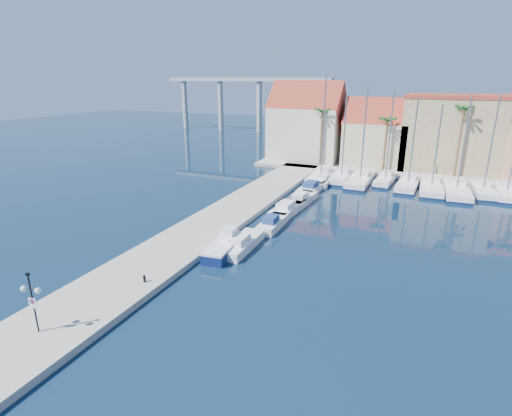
# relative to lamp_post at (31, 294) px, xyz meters

# --- Properties ---
(ground) EXTENTS (260.00, 260.00, 0.00)m
(ground) POSITION_rel_lamp_post_xyz_m (9.05, 8.56, -2.95)
(ground) COLOR black
(ground) RESTS_ON ground
(quay_west) EXTENTS (6.00, 77.00, 0.50)m
(quay_west) POSITION_rel_lamp_post_xyz_m (0.05, 22.06, -2.70)
(quay_west) COLOR gray
(quay_west) RESTS_ON ground
(shore_north) EXTENTS (54.00, 16.00, 0.50)m
(shore_north) POSITION_rel_lamp_post_xyz_m (19.05, 56.56, -2.70)
(shore_north) COLOR gray
(shore_north) RESTS_ON ground
(lamp_post) EXTENTS (1.26, 0.50, 3.74)m
(lamp_post) POSITION_rel_lamp_post_xyz_m (0.00, 0.00, 0.00)
(lamp_post) COLOR black
(lamp_post) RESTS_ON quay_west
(bollard) EXTENTS (0.20, 0.20, 0.50)m
(bollard) POSITION_rel_lamp_post_xyz_m (1.82, 7.19, -2.21)
(bollard) COLOR black
(bollard) RESTS_ON quay_west
(fishing_boat) EXTENTS (2.34, 5.67, 1.93)m
(fishing_boat) POSITION_rel_lamp_post_xyz_m (4.18, 14.92, -2.31)
(fishing_boat) COLOR #0D1D50
(fishing_boat) RESTS_ON ground
(motorboat_west_0) EXTENTS (2.01, 6.09, 1.40)m
(motorboat_west_0) POSITION_rel_lamp_post_xyz_m (5.17, 16.20, -2.45)
(motorboat_west_0) COLOR white
(motorboat_west_0) RESTS_ON ground
(motorboat_west_1) EXTENTS (1.81, 5.38, 1.40)m
(motorboat_west_1) POSITION_rel_lamp_post_xyz_m (5.77, 22.10, -2.45)
(motorboat_west_1) COLOR white
(motorboat_west_1) RESTS_ON ground
(motorboat_west_2) EXTENTS (2.53, 6.59, 1.40)m
(motorboat_west_2) POSITION_rel_lamp_post_xyz_m (5.60, 27.26, -2.45)
(motorboat_west_2) COLOR white
(motorboat_west_2) RESTS_ON ground
(motorboat_west_3) EXTENTS (2.35, 6.35, 1.40)m
(motorboat_west_3) POSITION_rel_lamp_post_xyz_m (5.95, 31.35, -2.45)
(motorboat_west_3) COLOR white
(motorboat_west_3) RESTS_ON ground
(motorboat_west_4) EXTENTS (2.50, 6.88, 1.40)m
(motorboat_west_4) POSITION_rel_lamp_post_xyz_m (5.60, 37.04, -2.45)
(motorboat_west_4) COLOR white
(motorboat_west_4) RESTS_ON ground
(motorboat_west_5) EXTENTS (2.71, 7.45, 1.40)m
(motorboat_west_5) POSITION_rel_lamp_post_xyz_m (5.79, 41.78, -2.45)
(motorboat_west_5) COLOR white
(motorboat_west_5) RESTS_ON ground
(sailboat_0) EXTENTS (2.94, 10.17, 14.61)m
(sailboat_0) POSITION_rel_lamp_post_xyz_m (5.07, 44.22, -2.34)
(sailboat_0) COLOR white
(sailboat_0) RESTS_ON ground
(sailboat_1) EXTENTS (2.56, 9.61, 11.87)m
(sailboat_1) POSITION_rel_lamp_post_xyz_m (7.92, 45.08, -2.37)
(sailboat_1) COLOR white
(sailboat_1) RESTS_ON ground
(sailboat_2) EXTENTS (2.91, 10.91, 13.30)m
(sailboat_2) POSITION_rel_lamp_post_xyz_m (10.80, 44.24, -2.37)
(sailboat_2) COLOR white
(sailboat_2) RESTS_ON ground
(sailboat_3) EXTENTS (2.71, 8.24, 12.65)m
(sailboat_3) POSITION_rel_lamp_post_xyz_m (14.10, 45.45, -2.33)
(sailboat_3) COLOR white
(sailboat_3) RESTS_ON ground
(sailboat_4) EXTENTS (3.07, 9.74, 11.97)m
(sailboat_4) POSITION_rel_lamp_post_xyz_m (17.24, 44.31, -2.37)
(sailboat_4) COLOR white
(sailboat_4) RESTS_ON ground
(sailboat_5) EXTENTS (3.16, 11.07, 11.18)m
(sailboat_5) POSITION_rel_lamp_post_xyz_m (20.15, 44.31, -2.40)
(sailboat_5) COLOR white
(sailboat_5) RESTS_ON ground
(sailboat_6) EXTENTS (3.50, 11.62, 12.48)m
(sailboat_6) POSITION_rel_lamp_post_xyz_m (23.17, 43.94, -2.39)
(sailboat_6) COLOR white
(sailboat_6) RESTS_ON ground
(sailboat_7) EXTENTS (3.00, 9.08, 12.55)m
(sailboat_7) POSITION_rel_lamp_post_xyz_m (26.27, 44.77, -2.35)
(sailboat_7) COLOR white
(sailboat_7) RESTS_ON ground
(sailboat_8) EXTENTS (2.88, 9.81, 12.63)m
(sailboat_8) POSITION_rel_lamp_post_xyz_m (29.01, 44.96, -2.36)
(sailboat_8) COLOR white
(sailboat_8) RESTS_ON ground
(building_0) EXTENTS (12.30, 9.00, 13.50)m
(building_0) POSITION_rel_lamp_post_xyz_m (-0.95, 55.56, 3.57)
(building_0) COLOR beige
(building_0) RESTS_ON shore_north
(building_1) EXTENTS (10.30, 8.00, 11.00)m
(building_1) POSITION_rel_lamp_post_xyz_m (11.05, 55.56, 2.34)
(building_1) COLOR tan
(building_1) RESTS_ON shore_north
(building_2) EXTENTS (14.20, 10.20, 11.50)m
(building_2) POSITION_rel_lamp_post_xyz_m (22.05, 56.56, 3.30)
(building_2) COLOR #9A815F
(building_2) RESTS_ON shore_north
(palm_0) EXTENTS (2.60, 2.60, 10.15)m
(palm_0) POSITION_rel_lamp_post_xyz_m (3.05, 50.56, 6.12)
(palm_0) COLOR brown
(palm_0) RESTS_ON shore_north
(palm_1) EXTENTS (2.60, 2.60, 9.15)m
(palm_1) POSITION_rel_lamp_post_xyz_m (13.05, 50.56, 5.18)
(palm_1) COLOR brown
(palm_1) RESTS_ON shore_north
(palm_2) EXTENTS (2.60, 2.60, 11.15)m
(palm_2) POSITION_rel_lamp_post_xyz_m (23.05, 50.56, 7.06)
(palm_2) COLOR brown
(palm_2) RESTS_ON shore_north
(viaduct) EXTENTS (48.00, 2.20, 14.45)m
(viaduct) POSITION_rel_lamp_post_xyz_m (-30.02, 90.56, 7.29)
(viaduct) COLOR #9E9E99
(viaduct) RESTS_ON ground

